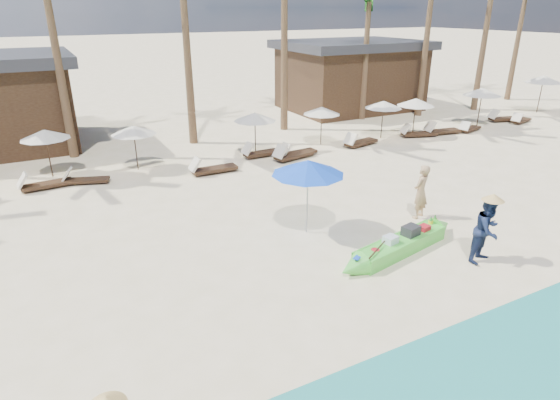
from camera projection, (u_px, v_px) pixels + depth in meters
ground at (293, 297)px, 10.87m from camera, size 240.00×240.00×0.00m
green_canoe at (400, 244)px, 12.81m from camera, size 5.11×1.34×0.66m
tourist at (421, 192)px, 14.68m from camera, size 0.74×0.62×1.75m
vendor_green at (487, 230)px, 12.11m from camera, size 1.00×0.86×1.79m
blue_umbrella at (308, 167)px, 13.23m from camera, size 2.10×2.10×2.26m
resort_parasol_4 at (45, 134)px, 17.97m from camera, size 1.85×1.85×1.90m
lounger_4_right at (43, 184)px, 17.25m from camera, size 1.90×0.72×0.63m
resort_parasol_5 at (133, 130)px, 18.78m from camera, size 1.80×1.80×1.86m
lounger_5_left at (84, 179)px, 17.79m from camera, size 1.73×1.02×0.56m
resort_parasol_6 at (255, 117)px, 20.66m from camera, size 1.89×1.89×1.95m
lounger_6_left at (211, 168)px, 18.88m from camera, size 1.95×0.61×0.66m
lounger_6_right at (261, 152)px, 21.00m from camera, size 1.91×0.63×0.64m
resort_parasol_7 at (322, 111)px, 22.35m from camera, size 1.79×1.79×1.84m
lounger_7_left at (292, 155)px, 20.62m from camera, size 2.06×0.99×0.67m
lounger_7_right at (296, 152)px, 21.02m from camera, size 1.87×0.73×0.62m
resort_parasol_8 at (384, 105)px, 23.45m from camera, size 1.86×1.86×1.91m
lounger_8_left at (359, 142)px, 22.61m from camera, size 2.00×0.97×0.65m
resort_parasol_9 at (416, 102)px, 23.79m from camera, size 1.91×1.91×1.97m
lounger_9_left at (417, 133)px, 24.23m from camera, size 1.97×1.14×0.64m
lounger_9_right at (440, 130)px, 24.69m from camera, size 2.06×0.91×0.68m
resort_parasol_10 at (482, 92)px, 25.74m from camera, size 2.09×2.09×2.15m
lounger_10_left at (469, 128)px, 25.26m from camera, size 1.73×0.93×0.56m
lounger_10_right at (503, 118)px, 27.49m from camera, size 2.03×1.08×0.66m
resort_parasol_11 at (544, 79)px, 29.20m from camera, size 2.26×2.26×2.33m
lounger_11_left at (521, 120)px, 27.15m from camera, size 1.78×0.92×0.58m
pavilion_east at (350, 75)px, 30.37m from camera, size 8.80×6.60×4.30m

